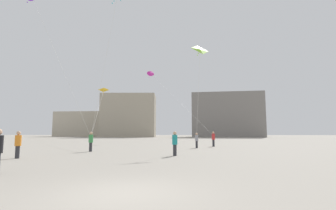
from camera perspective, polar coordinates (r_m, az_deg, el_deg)
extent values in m
plane|color=#9E9689|center=(7.42, -10.53, -19.55)|extent=(300.00, 300.00, 0.00)
cylinder|color=#2D2D33|center=(30.45, 10.50, -8.68)|extent=(0.27, 0.27, 0.82)
cylinder|color=red|center=(30.43, 10.47, -7.25)|extent=(0.39, 0.39, 0.71)
sphere|color=tan|center=(30.42, 10.45, -6.33)|extent=(0.27, 0.27, 0.27)
cylinder|color=#2D2D33|center=(18.30, 1.59, -10.43)|extent=(0.26, 0.26, 0.81)
cylinder|color=teal|center=(18.26, 1.59, -8.07)|extent=(0.39, 0.39, 0.70)
sphere|color=tan|center=(18.25, 1.58, -6.56)|extent=(0.26, 0.26, 0.26)
cylinder|color=#2D2D33|center=(23.20, -17.51, -9.29)|extent=(0.26, 0.26, 0.80)
cylinder|color=#388C47|center=(23.17, -17.45, -7.45)|extent=(0.38, 0.38, 0.69)
sphere|color=tan|center=(23.16, -17.41, -6.27)|extent=(0.26, 0.26, 0.26)
cylinder|color=#2D2D33|center=(27.25, 6.67, -9.10)|extent=(0.25, 0.25, 0.75)
cylinder|color=gray|center=(27.23, 6.65, -7.62)|extent=(0.36, 0.36, 0.65)
sphere|color=tan|center=(27.22, 6.64, -6.68)|extent=(0.25, 0.25, 0.25)
cylinder|color=#2D2D33|center=(19.23, -31.54, -9.30)|extent=(0.27, 0.27, 0.81)
cylinder|color=orange|center=(19.19, -31.41, -7.04)|extent=(0.39, 0.39, 0.71)
sphere|color=tan|center=(19.18, -31.32, -5.59)|extent=(0.27, 0.27, 0.27)
sphere|color=#1EB2C6|center=(24.12, -12.42, 22.48)|extent=(0.10, 0.10, 0.10)
sphere|color=#1EB2C6|center=(24.02, -12.79, 22.05)|extent=(0.10, 0.10, 0.10)
cylinder|color=silver|center=(22.89, -14.60, 8.52)|extent=(2.48, 1.29, 12.40)
sphere|color=purple|center=(28.73, -29.58, 20.42)|extent=(0.10, 0.10, 0.10)
sphere|color=purple|center=(28.72, -29.84, 19.98)|extent=(0.10, 0.10, 0.10)
cylinder|color=silver|center=(25.05, -23.70, 8.72)|extent=(6.13, 0.45, 13.38)
cone|color=#D12899|center=(45.96, -4.07, 7.35)|extent=(1.53, 1.27, 1.19)
sphere|color=#D12899|center=(46.02, -4.17, 7.07)|extent=(0.10, 0.10, 0.10)
sphere|color=#D12899|center=(46.09, -4.28, 6.78)|extent=(0.10, 0.10, 0.10)
sphere|color=#D12899|center=(46.15, -4.38, 6.49)|extent=(0.10, 0.10, 0.10)
cylinder|color=silver|center=(37.62, 1.71, 1.65)|extent=(9.74, 13.98, 11.29)
pyramid|color=yellow|center=(43.53, -14.68, 3.45)|extent=(1.46, 0.94, 0.67)
sphere|color=yellow|center=(43.65, -14.72, 3.12)|extent=(0.10, 0.10, 0.10)
sphere|color=yellow|center=(43.75, -14.75, 2.82)|extent=(0.10, 0.10, 0.10)
sphere|color=yellow|center=(43.86, -14.79, 2.52)|extent=(0.10, 0.10, 0.10)
cylinder|color=silver|center=(33.22, -15.63, -0.22)|extent=(5.49, 19.06, 7.65)
pyramid|color=#8CD12D|center=(25.54, 7.47, 12.62)|extent=(1.72, 1.50, 0.86)
sphere|color=#8CD12D|center=(25.39, 7.23, 12.19)|extent=(0.10, 0.10, 0.10)
sphere|color=#8CD12D|center=(25.22, 7.02, 11.81)|extent=(0.10, 0.10, 0.10)
sphere|color=#8CD12D|center=(25.06, 6.81, 11.43)|extent=(0.10, 0.10, 0.10)
cylinder|color=silver|center=(26.00, 7.03, 2.39)|extent=(0.34, 3.07, 8.67)
cube|color=#B2A893|center=(107.28, -17.22, -4.31)|extent=(27.88, 13.15, 9.98)
cube|color=#A39984|center=(92.37, -8.99, -2.49)|extent=(19.97, 12.26, 15.57)
cube|color=gray|center=(93.83, 13.36, -2.39)|extent=(25.93, 16.33, 15.81)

